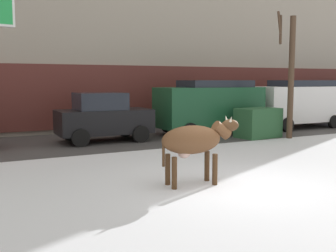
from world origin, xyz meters
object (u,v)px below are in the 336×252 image
object	(u,v)px
car_white_van	(298,102)
dumpster	(258,123)
cow_brown	(194,141)
pedestrian_near_billboard	(123,110)
bare_tree_left_lot	(290,72)
pedestrian_far_left	(260,105)
car_darkgreen_van	(210,105)
car_black_hatchback	(103,117)

from	to	relation	value
car_white_van	dumpster	size ratio (longest dim) A/B	2.72
cow_brown	pedestrian_near_billboard	xyz separation A→B (m)	(2.35, 10.67, -0.11)
pedestrian_near_billboard	dumpster	world-z (taller)	pedestrian_near_billboard
bare_tree_left_lot	dumpster	world-z (taller)	bare_tree_left_lot
car_white_van	pedestrian_far_left	distance (m)	3.77
car_darkgreen_van	pedestrian_near_billboard	distance (m)	4.46
cow_brown	car_white_van	world-z (taller)	car_white_van
cow_brown	dumpster	xyz separation A→B (m)	(6.13, 5.22, -0.39)
bare_tree_left_lot	pedestrian_far_left	bearing A→B (deg)	59.22
cow_brown	car_white_van	distance (m)	12.23
car_darkgreen_van	bare_tree_left_lot	size ratio (longest dim) A/B	0.91
cow_brown	bare_tree_left_lot	size ratio (longest dim) A/B	0.38
cow_brown	pedestrian_far_left	distance (m)	15.16
cow_brown	dumpster	distance (m)	8.06
pedestrian_near_billboard	pedestrian_far_left	xyz separation A→B (m)	(8.42, 0.00, 0.00)
pedestrian_near_billboard	pedestrian_far_left	bearing A→B (deg)	0.00
cow_brown	dumpster	world-z (taller)	cow_brown
car_darkgreen_van	pedestrian_near_billboard	bearing A→B (deg)	127.15
car_black_hatchback	pedestrian_near_billboard	bearing A→B (deg)	59.23
car_darkgreen_van	car_black_hatchback	bearing A→B (deg)	-179.23
dumpster	car_darkgreen_van	bearing A→B (deg)	119.87
car_black_hatchback	car_white_van	world-z (taller)	car_white_van
car_white_van	dumpster	distance (m)	4.33
car_black_hatchback	car_darkgreen_van	bearing A→B (deg)	0.77
pedestrian_far_left	bare_tree_left_lot	size ratio (longest dim) A/B	0.34
car_darkgreen_van	cow_brown	bearing A→B (deg)	-125.23
pedestrian_near_billboard	car_black_hatchback	bearing A→B (deg)	-120.77
pedestrian_near_billboard	bare_tree_left_lot	size ratio (longest dim) A/B	0.34
dumpster	car_white_van	bearing A→B (deg)	24.39
pedestrian_far_left	bare_tree_left_lot	bearing A→B (deg)	-120.78
car_white_van	bare_tree_left_lot	size ratio (longest dim) A/B	0.91
car_black_hatchback	pedestrian_far_left	bearing A→B (deg)	18.86
cow_brown	pedestrian_far_left	size ratio (longest dim) A/B	1.11
car_white_van	car_darkgreen_van	bearing A→B (deg)	178.41
car_white_van	pedestrian_near_billboard	world-z (taller)	car_white_van
car_black_hatchback	dumpster	bearing A→B (deg)	-17.26
car_white_van	dumpster	world-z (taller)	car_white_van
car_darkgreen_van	pedestrian_far_left	xyz separation A→B (m)	(5.73, 3.55, -0.36)
pedestrian_near_billboard	bare_tree_left_lot	world-z (taller)	bare_tree_left_lot
car_black_hatchback	car_darkgreen_van	world-z (taller)	car_darkgreen_van
car_white_van	bare_tree_left_lot	bearing A→B (deg)	-140.02
car_black_hatchback	pedestrian_far_left	xyz separation A→B (m)	(10.57, 3.61, -0.05)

